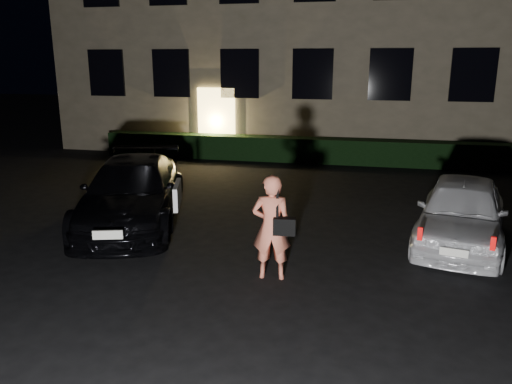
# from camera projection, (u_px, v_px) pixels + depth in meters

# --- Properties ---
(ground) EXTENTS (80.00, 80.00, 0.00)m
(ground) POSITION_uv_depth(u_px,v_px,m) (229.00, 294.00, 7.66)
(ground) COLOR black
(ground) RESTS_ON ground
(hedge) EXTENTS (15.00, 0.70, 0.85)m
(hedge) POSITION_uv_depth(u_px,v_px,m) (309.00, 150.00, 17.46)
(hedge) COLOR black
(hedge) RESTS_ON ground
(sedan) EXTENTS (3.22, 5.15, 1.39)m
(sedan) POSITION_uv_depth(u_px,v_px,m) (133.00, 192.00, 10.83)
(sedan) COLOR black
(sedan) RESTS_ON ground
(hatch) EXTENTS (2.33, 4.09, 1.31)m
(hatch) POSITION_uv_depth(u_px,v_px,m) (462.00, 212.00, 9.59)
(hatch) COLOR silver
(hatch) RESTS_ON ground
(man) EXTENTS (0.75, 0.48, 1.74)m
(man) POSITION_uv_depth(u_px,v_px,m) (272.00, 227.00, 8.02)
(man) COLOR #DB7054
(man) RESTS_ON ground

